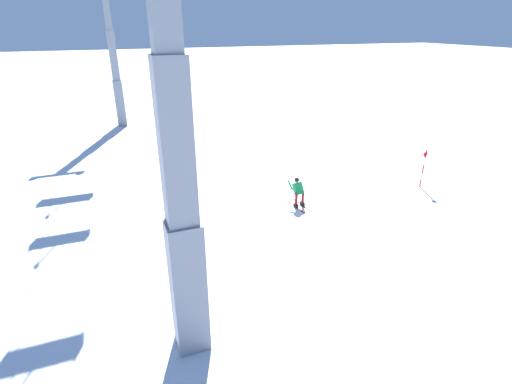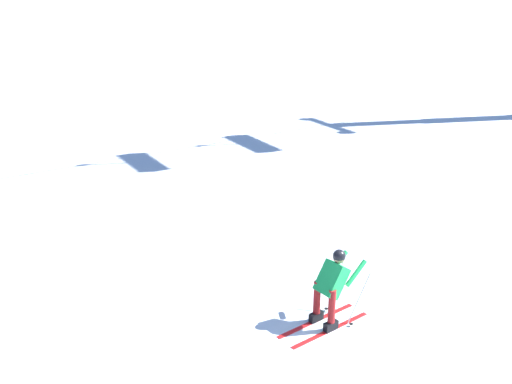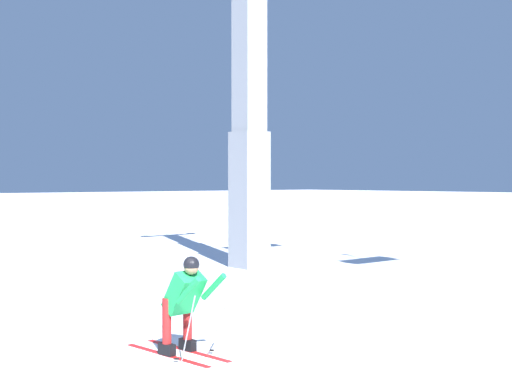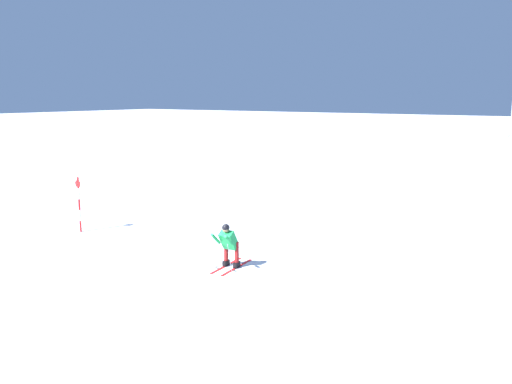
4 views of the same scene
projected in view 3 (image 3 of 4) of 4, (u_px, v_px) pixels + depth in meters
name	position (u px, v px, depth m)	size (l,w,h in m)	color
skier_carving_main	(185.00, 299.00, 9.55)	(1.83, 0.75, 1.54)	red
lift_tower_near	(249.00, 91.00, 19.24)	(0.86, 2.91, 12.16)	gray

